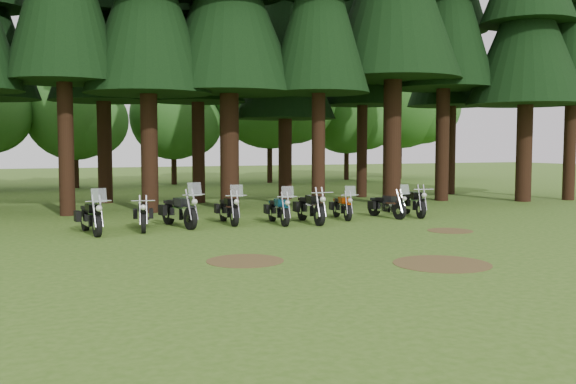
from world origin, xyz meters
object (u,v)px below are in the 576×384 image
Objects in this scene: motorcycle_7 at (387,206)px; motorcycle_8 at (413,204)px; motorcycle_1 at (143,216)px; motorcycle_3 at (229,210)px; motorcycle_0 at (91,218)px; motorcycle_5 at (310,209)px; motorcycle_2 at (179,212)px; motorcycle_4 at (279,211)px; motorcycle_6 at (342,207)px.

motorcycle_8 is (1.20, 0.09, 0.04)m from motorcycle_7.
motorcycle_3 reaches higher than motorcycle_1.
motorcycle_8 is (10.01, 0.19, 0.03)m from motorcycle_1.
motorcycle_8 is at bearing -5.56° from motorcycle_0.
motorcycle_8 is at bearing 9.43° from motorcycle_5.
motorcycle_2 reaches higher than motorcycle_0.
motorcycle_5 is (1.10, -0.17, 0.04)m from motorcycle_4.
motorcycle_5 is at bearing -147.26° from motorcycle_6.
motorcycle_8 is (8.81, -0.12, -0.04)m from motorcycle_2.
motorcycle_7 is (5.88, -0.42, -0.04)m from motorcycle_3.
motorcycle_6 is at bearing 0.32° from motorcycle_3.
motorcycle_6 is at bearing 11.97° from motorcycle_1.
motorcycle_4 is 2.69m from motorcycle_6.
motorcycle_5 is (7.19, -0.02, 0.01)m from motorcycle_0.
motorcycle_4 reaches higher than motorcycle_8.
motorcycle_0 is 2.86m from motorcycle_2.
motorcycle_4 is at bearing -6.51° from motorcycle_0.
motorcycle_8 reaches higher than motorcycle_1.
motorcycle_4 is 1.11m from motorcycle_5.
motorcycle_2 is at bearing -171.01° from motorcycle_3.
motorcycle_7 is (3.23, 0.40, -0.06)m from motorcycle_5.
motorcycle_2 is at bearing 168.16° from motorcycle_7.
motorcycle_3 is (1.73, 0.20, -0.04)m from motorcycle_2.
motorcycle_2 is 1.74m from motorcycle_3.
motorcycle_1 is at bearing -167.72° from motorcycle_3.
motorcycle_1 is 0.99× the size of motorcycle_4.
motorcycle_4 is 0.96× the size of motorcycle_8.
motorcycle_1 is at bearing -165.93° from motorcycle_8.
motorcycle_7 is (10.41, 0.37, -0.05)m from motorcycle_0.
motorcycle_5 is at bearing 176.78° from motorcycle_7.
motorcycle_6 reaches higher than motorcycle_1.
motorcycle_3 is 4.20m from motorcycle_6.
motorcycle_2 is 3.32m from motorcycle_4.
motorcycle_0 is 6.09m from motorcycle_4.
motorcycle_3 is (2.94, 0.52, 0.03)m from motorcycle_1.
motorcycle_4 is 0.91× the size of motorcycle_5.
motorcycle_2 reaches higher than motorcycle_7.
motorcycle_6 is 0.98× the size of motorcycle_7.
motorcycle_0 reaches higher than motorcycle_4.
motorcycle_2 is at bearing 23.57° from motorcycle_1.
motorcycle_2 is at bearing -167.82° from motorcycle_8.
motorcycle_5 is at bearing 5.95° from motorcycle_1.
motorcycle_1 is at bearing -167.70° from motorcycle_6.
motorcycle_0 reaches higher than motorcycle_1.
motorcycle_0 is 8.75m from motorcycle_6.
motorcycle_0 reaches higher than motorcycle_3.
motorcycle_1 is 0.88× the size of motorcycle_2.
motorcycle_3 is at bearing -172.66° from motorcycle_6.
motorcycle_0 reaches higher than motorcycle_5.
motorcycle_0 reaches higher than motorcycle_8.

